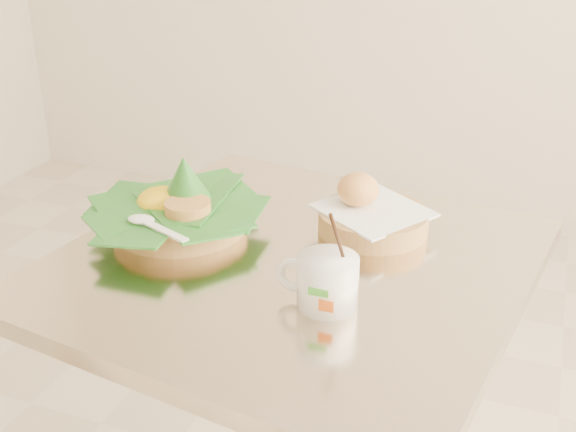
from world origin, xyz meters
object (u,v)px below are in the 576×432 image
(cafe_table, at_px, (293,371))
(coffee_mug, at_px, (326,280))
(rice_basket, at_px, (179,207))
(bread_basket, at_px, (370,215))

(cafe_table, bearing_deg, coffee_mug, -51.36)
(rice_basket, height_order, coffee_mug, coffee_mug)
(rice_basket, bearing_deg, bread_basket, 18.80)
(bread_basket, relative_size, coffee_mug, 1.46)
(rice_basket, distance_m, bread_basket, 0.33)
(rice_basket, bearing_deg, coffee_mug, -25.53)
(cafe_table, distance_m, coffee_mug, 0.30)
(rice_basket, xyz_separation_m, bread_basket, (0.31, 0.11, -0.01))
(cafe_table, xyz_separation_m, bread_basket, (0.09, 0.14, 0.25))
(bread_basket, bearing_deg, coffee_mug, -89.49)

